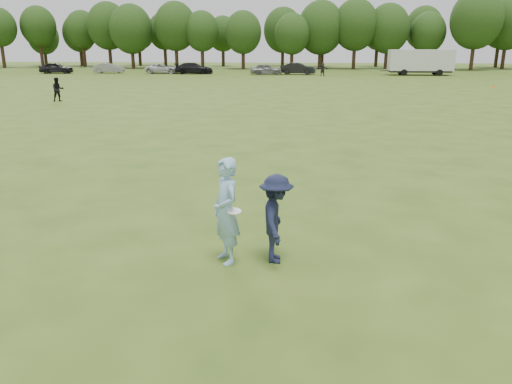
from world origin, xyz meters
TOP-DOWN VIEW (x-y plane):
  - ground at (0.00, 0.00)m, footprint 200.00×200.00m
  - thrower at (-1.08, 0.33)m, footprint 0.80×0.89m
  - defender at (-0.13, 0.43)m, footprint 0.69×1.14m
  - player_far_a at (-17.18, 26.29)m, footprint 1.04×1.01m
  - player_far_d at (2.69, 56.72)m, footprint 1.54×0.49m
  - car_a at (-33.34, 58.68)m, footprint 4.55×2.32m
  - car_b at (-26.48, 60.05)m, footprint 4.23×1.86m
  - car_c at (-18.80, 60.11)m, footprint 4.74×2.22m
  - car_d at (-14.41, 59.50)m, footprint 5.21×2.42m
  - car_e at (-4.59, 58.56)m, footprint 4.33×2.13m
  - car_f at (-0.44, 59.44)m, footprint 4.75×2.16m
  - field_cone at (18.24, 41.35)m, footprint 0.28×0.28m
  - disc_in_play at (-0.89, 0.12)m, footprint 0.29×0.29m
  - cargo_trailer at (15.26, 59.42)m, footprint 9.00×2.75m
  - treeline at (2.81, 76.90)m, footprint 130.35×18.39m

SIDE VIEW (x-z plane):
  - ground at x=0.00m, z-range 0.00..0.00m
  - field_cone at x=18.24m, z-range 0.00..0.30m
  - car_c at x=-18.80m, z-range 0.00..1.31m
  - car_b at x=-26.48m, z-range 0.00..1.35m
  - car_e at x=-4.59m, z-range 0.00..1.42m
  - car_d at x=-14.41m, z-range 0.00..1.47m
  - car_a at x=-33.34m, z-range 0.00..1.48m
  - car_f at x=-0.44m, z-range 0.00..1.51m
  - player_far_d at x=2.69m, z-range 0.00..1.66m
  - player_far_a at x=-17.18m, z-range 0.00..1.70m
  - defender at x=-0.13m, z-range 0.00..1.73m
  - thrower at x=-1.08m, z-range 0.00..2.05m
  - disc_in_play at x=-0.89m, z-range 1.06..1.14m
  - cargo_trailer at x=15.26m, z-range 0.18..3.38m
  - treeline at x=2.81m, z-range 0.39..12.13m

